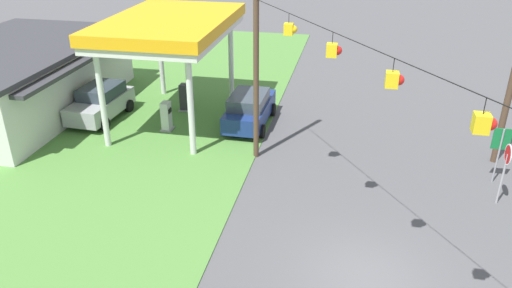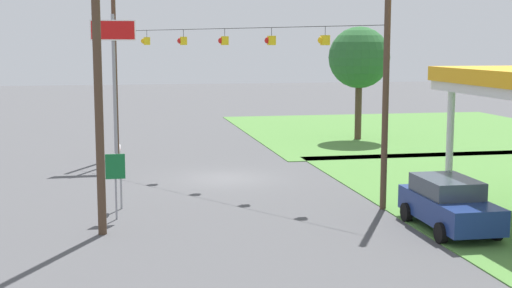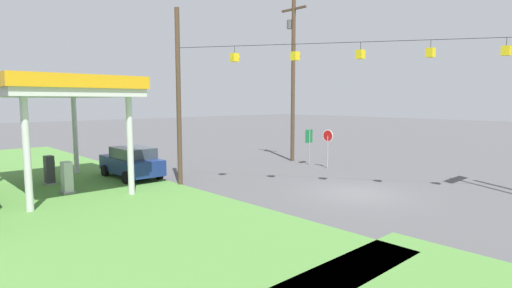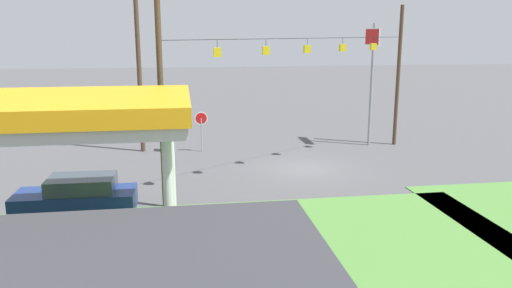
{
  "view_description": "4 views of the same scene",
  "coord_description": "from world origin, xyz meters",
  "px_view_note": "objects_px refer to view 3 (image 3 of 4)",
  "views": [
    {
      "loc": [
        -12.43,
        0.95,
        10.5
      ],
      "look_at": [
        3.99,
        4.31,
        2.29
      ],
      "focal_mm": 35.0,
      "sensor_mm": 36.0,
      "label": 1
    },
    {
      "loc": [
        32.69,
        -4.91,
        6.3
      ],
      "look_at": [
        3.91,
        0.7,
        2.17
      ],
      "focal_mm": 50.0,
      "sensor_mm": 36.0,
      "label": 2
    },
    {
      "loc": [
        -10.27,
        15.97,
        4.35
      ],
      "look_at": [
        3.47,
        3.23,
        2.32
      ],
      "focal_mm": 28.0,
      "sensor_mm": 36.0,
      "label": 3
    },
    {
      "loc": [
        6.52,
        25.62,
        7.35
      ],
      "look_at": [
        3.07,
        2.58,
        2.07
      ],
      "focal_mm": 35.0,
      "sensor_mm": 36.0,
      "label": 4
    }
  ],
  "objects_px": {
    "gas_station_canopy": "(53,89)",
    "fuel_pump_far": "(49,171)",
    "fuel_pump_near": "(67,179)",
    "stop_sign_roadside": "(328,140)",
    "route_sign": "(309,140)",
    "car_at_pumps_front": "(132,162)",
    "utility_pole_main": "(293,72)"
  },
  "relations": [
    {
      "from": "fuel_pump_near",
      "to": "car_at_pumps_front",
      "type": "xyz_separation_m",
      "value": [
        1.51,
        -3.94,
        0.2
      ]
    },
    {
      "from": "stop_sign_roadside",
      "to": "route_sign",
      "type": "distance_m",
      "value": 1.72
    },
    {
      "from": "fuel_pump_near",
      "to": "car_at_pumps_front",
      "type": "height_order",
      "value": "car_at_pumps_front"
    },
    {
      "from": "car_at_pumps_front",
      "to": "stop_sign_roadside",
      "type": "height_order",
      "value": "stop_sign_roadside"
    },
    {
      "from": "fuel_pump_far",
      "to": "gas_station_canopy",
      "type": "bearing_deg",
      "value": 179.93
    },
    {
      "from": "gas_station_canopy",
      "to": "fuel_pump_far",
      "type": "height_order",
      "value": "gas_station_canopy"
    },
    {
      "from": "fuel_pump_near",
      "to": "stop_sign_roadside",
      "type": "relative_size",
      "value": 0.61
    },
    {
      "from": "utility_pole_main",
      "to": "car_at_pumps_front",
      "type": "bearing_deg",
      "value": 81.73
    },
    {
      "from": "route_sign",
      "to": "utility_pole_main",
      "type": "height_order",
      "value": "utility_pole_main"
    },
    {
      "from": "fuel_pump_far",
      "to": "utility_pole_main",
      "type": "distance_m",
      "value": 16.75
    },
    {
      "from": "gas_station_canopy",
      "to": "fuel_pump_far",
      "type": "bearing_deg",
      "value": -0.07
    },
    {
      "from": "gas_station_canopy",
      "to": "fuel_pump_far",
      "type": "xyz_separation_m",
      "value": [
        1.37,
        -0.0,
        -4.17
      ]
    },
    {
      "from": "gas_station_canopy",
      "to": "fuel_pump_near",
      "type": "distance_m",
      "value": 4.39
    },
    {
      "from": "gas_station_canopy",
      "to": "stop_sign_roadside",
      "type": "bearing_deg",
      "value": -109.37
    },
    {
      "from": "car_at_pumps_front",
      "to": "route_sign",
      "type": "distance_m",
      "value": 11.7
    },
    {
      "from": "fuel_pump_far",
      "to": "car_at_pumps_front",
      "type": "bearing_deg",
      "value": -107.42
    },
    {
      "from": "stop_sign_roadside",
      "to": "gas_station_canopy",
      "type": "bearing_deg",
      "value": -109.37
    },
    {
      "from": "fuel_pump_far",
      "to": "route_sign",
      "type": "height_order",
      "value": "route_sign"
    },
    {
      "from": "fuel_pump_near",
      "to": "stop_sign_roadside",
      "type": "distance_m",
      "value": 15.37
    },
    {
      "from": "fuel_pump_far",
      "to": "utility_pole_main",
      "type": "height_order",
      "value": "utility_pole_main"
    },
    {
      "from": "gas_station_canopy",
      "to": "car_at_pumps_front",
      "type": "relative_size",
      "value": 1.86
    },
    {
      "from": "fuel_pump_far",
      "to": "car_at_pumps_front",
      "type": "distance_m",
      "value": 4.13
    },
    {
      "from": "car_at_pumps_front",
      "to": "utility_pole_main",
      "type": "distance_m",
      "value": 12.89
    },
    {
      "from": "fuel_pump_near",
      "to": "route_sign",
      "type": "distance_m",
      "value": 15.21
    },
    {
      "from": "utility_pole_main",
      "to": "gas_station_canopy",
      "type": "bearing_deg",
      "value": 84.32
    },
    {
      "from": "fuel_pump_near",
      "to": "utility_pole_main",
      "type": "xyz_separation_m",
      "value": [
        -0.17,
        -15.49,
        5.68
      ]
    },
    {
      "from": "car_at_pumps_front",
      "to": "stop_sign_roadside",
      "type": "distance_m",
      "value": 12.18
    },
    {
      "from": "gas_station_canopy",
      "to": "stop_sign_roadside",
      "type": "height_order",
      "value": "gas_station_canopy"
    },
    {
      "from": "route_sign",
      "to": "gas_station_canopy",
      "type": "bearing_deg",
      "value": 76.85
    },
    {
      "from": "car_at_pumps_front",
      "to": "utility_pole_main",
      "type": "relative_size",
      "value": 0.4
    },
    {
      "from": "route_sign",
      "to": "utility_pole_main",
      "type": "distance_m",
      "value": 5.11
    },
    {
      "from": "fuel_pump_far",
      "to": "car_at_pumps_front",
      "type": "xyz_separation_m",
      "value": [
        -1.23,
        -3.94,
        0.2
      ]
    }
  ]
}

